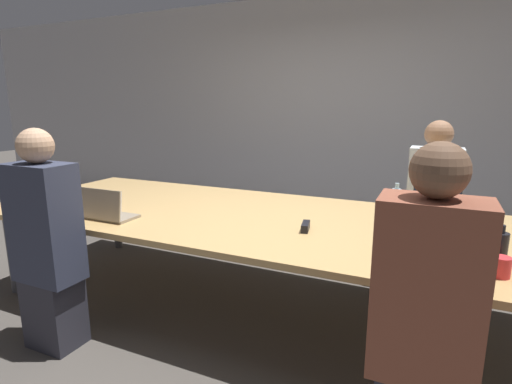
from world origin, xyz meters
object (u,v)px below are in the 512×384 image
at_px(person_near_right, 424,324).
at_px(laptop_far_right, 436,206).
at_px(cup_near_right, 501,267).
at_px(laptop_near_left, 106,210).
at_px(bottle_far_right, 396,201).
at_px(bottle_near_right, 499,249).
at_px(person_far_right, 432,208).
at_px(stapler, 306,227).
at_px(person_near_left, 47,245).
at_px(cup_near_left, 80,209).
at_px(laptop_near_right, 435,257).
at_px(cup_far_right, 398,204).

xyz_separation_m(person_near_right, laptop_far_right, (0.01, 1.54, 0.12)).
height_order(person_near_right, cup_near_right, person_near_right).
bearing_deg(laptop_near_left, bottle_far_right, -151.75).
distance_m(cup_near_right, bottle_near_right, 0.13).
relative_size(person_far_right, bottle_far_right, 5.97).
bearing_deg(stapler, person_near_left, -162.47).
relative_size(bottle_near_right, person_near_left, 0.16).
bearing_deg(cup_near_left, bottle_far_right, 25.12).
distance_m(laptop_far_right, bottle_far_right, 0.30).
xyz_separation_m(bottle_near_right, laptop_far_right, (-0.29, 0.93, -0.03)).
xyz_separation_m(bottle_far_right, stapler, (-0.48, -0.63, -0.08)).
relative_size(laptop_near_right, person_near_left, 0.24).
distance_m(laptop_near_right, cup_far_right, 1.13).
bearing_deg(person_near_left, bottle_near_right, -166.29).
bearing_deg(laptop_far_right, person_near_left, -144.58).
bearing_deg(laptop_far_right, person_far_right, 93.81).
bearing_deg(person_near_right, person_near_left, -0.37).
xyz_separation_m(cup_near_right, cup_far_right, (-0.55, 1.06, 0.00)).
bearing_deg(bottle_near_right, person_near_right, -116.37).
relative_size(cup_far_right, laptop_near_left, 0.28).
height_order(person_near_right, bottle_far_right, person_near_right).
height_order(bottle_far_right, stapler, bottle_far_right).
bearing_deg(stapler, bottle_far_right, 41.27).
relative_size(cup_near_right, cup_near_left, 1.10).
distance_m(bottle_near_right, person_near_left, 2.52).
xyz_separation_m(person_near_right, cup_far_right, (-0.25, 1.55, 0.10)).
relative_size(bottle_far_right, person_near_left, 0.17).
bearing_deg(bottle_far_right, laptop_near_right, -74.20).
distance_m(person_near_right, cup_far_right, 1.57).
relative_size(cup_near_right, laptop_far_right, 0.30).
relative_size(cup_near_right, person_near_left, 0.07).
distance_m(bottle_far_right, laptop_near_left, 2.07).
bearing_deg(cup_far_right, person_far_right, 59.40).
height_order(cup_near_right, person_near_left, person_near_left).
xyz_separation_m(cup_near_right, bottle_near_right, (-0.00, 0.12, 0.05)).
relative_size(laptop_near_right, cup_near_left, 3.64).
bearing_deg(person_near_left, laptop_far_right, -144.58).
height_order(cup_far_right, stapler, cup_far_right).
distance_m(laptop_near_right, person_far_right, 1.50).
height_order(person_far_right, laptop_near_left, person_far_right).
bearing_deg(bottle_far_right, person_near_right, -79.82).
relative_size(cup_near_right, laptop_near_left, 0.27).
height_order(person_near_right, laptop_near_left, person_near_right).
distance_m(person_near_right, bottle_far_right, 1.46).
relative_size(laptop_near_left, person_near_left, 0.26).
bearing_deg(person_near_left, bottle_far_right, -143.12).
bearing_deg(bottle_far_right, cup_near_left, -154.88).
height_order(person_near_right, stapler, person_near_right).
height_order(laptop_near_right, person_near_right, person_near_right).
bearing_deg(cup_near_left, person_near_left, -66.02).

